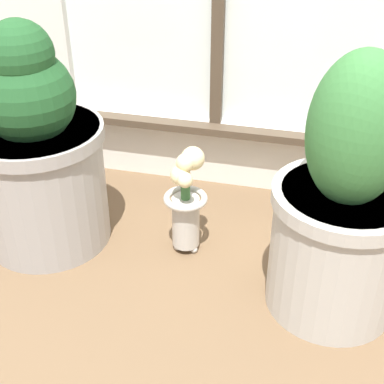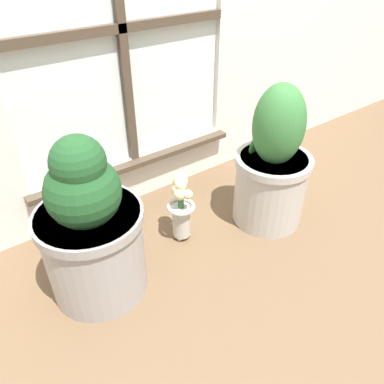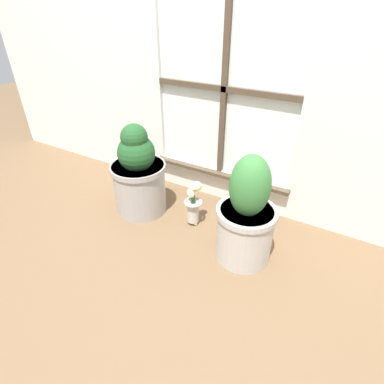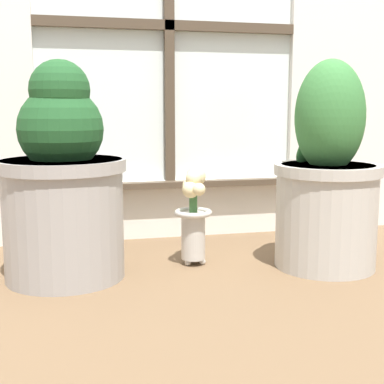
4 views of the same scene
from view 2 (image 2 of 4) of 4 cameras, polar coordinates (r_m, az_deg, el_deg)
The scene contains 4 objects.
ground_plane at distance 1.49m, azimuth 4.80°, elevation -12.75°, with size 10.00×10.00×0.00m, color brown.
potted_plant_left at distance 1.31m, azimuth -15.12°, elevation -5.70°, with size 0.36×0.36×0.63m.
potted_plant_right at distance 1.64m, azimuth 12.15°, elevation 3.59°, with size 0.33×0.33×0.64m.
flower_vase at distance 1.55m, azimuth -1.62°, elevation -2.21°, with size 0.12×0.12×0.31m.
Camera 2 is at (-0.68, -0.73, 1.11)m, focal length 35.00 mm.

